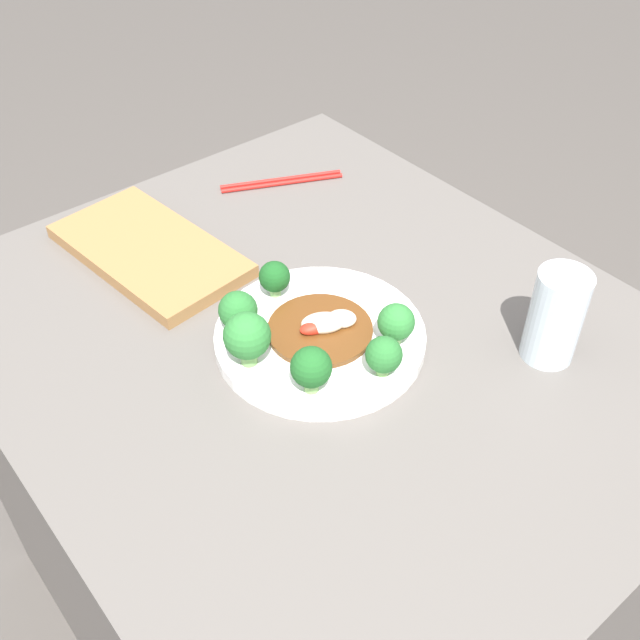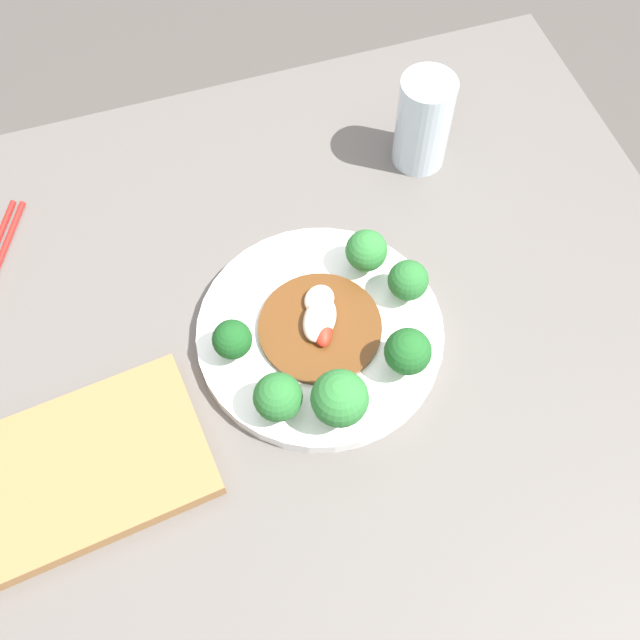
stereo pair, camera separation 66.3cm
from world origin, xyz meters
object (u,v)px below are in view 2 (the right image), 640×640
object	(u,v)px
plate	(320,333)
stirfry_center	(320,323)
broccoli_north	(340,399)
broccoli_northwest	(408,352)
broccoli_west	(410,284)
drinking_glass	(423,122)
broccoli_southwest	(366,251)
broccoli_east	(232,340)
cutting_board	(56,479)
broccoli_northeast	(278,397)

from	to	relation	value
plate	stirfry_center	xyz separation A→B (m)	(-0.00, -0.00, 0.02)
broccoli_north	broccoli_northwest	distance (m)	0.09
broccoli_west	drinking_glass	size ratio (longest dim) A/B	0.42
broccoli_southwest	drinking_glass	size ratio (longest dim) A/B	0.45
broccoli_southwest	broccoli_north	world-z (taller)	broccoli_north
broccoli_east	broccoli_west	bearing A→B (deg)	-178.21
broccoli_east	broccoli_southwest	bearing A→B (deg)	-160.36
broccoli_northwest	broccoli_north	bearing A→B (deg)	19.81
broccoli_southwest	stirfry_center	distance (m)	0.09
broccoli_east	stirfry_center	xyz separation A→B (m)	(-0.10, -0.00, -0.02)
cutting_board	broccoli_northwest	bearing A→B (deg)	-179.18
broccoli_east	stirfry_center	bearing A→B (deg)	-178.17
broccoli_northeast	drinking_glass	xyz separation A→B (m)	(-0.27, -0.28, 0.01)
broccoli_southwest	cutting_board	world-z (taller)	broccoli_southwest
broccoli_northwest	broccoli_northeast	bearing A→B (deg)	2.13
broccoli_west	stirfry_center	bearing A→B (deg)	1.75
drinking_glass	broccoli_southwest	bearing A→B (deg)	49.77
broccoli_west	drinking_glass	distance (m)	0.22
broccoli_southwest	stirfry_center	xyz separation A→B (m)	(0.07, 0.06, -0.02)
broccoli_east	drinking_glass	distance (m)	0.36
stirfry_center	broccoli_southwest	bearing A→B (deg)	-141.67
broccoli_east	broccoli_northwest	world-z (taller)	broccoli_northwest
broccoli_southwest	cutting_board	xyz separation A→B (m)	(0.37, 0.14, -0.04)
broccoli_east	broccoli_northwest	distance (m)	0.18
broccoli_west	cutting_board	bearing A→B (deg)	11.64
broccoli_north	stirfry_center	bearing A→B (deg)	-97.37
broccoli_north	broccoli_northeast	bearing A→B (deg)	-23.88
broccoli_west	broccoli_north	world-z (taller)	broccoli_north
stirfry_center	broccoli_east	bearing A→B (deg)	1.83
broccoli_northwest	broccoli_east	bearing A→B (deg)	-23.35
plate	drinking_glass	size ratio (longest dim) A/B	2.16
drinking_glass	cutting_board	xyz separation A→B (m)	(0.50, 0.28, -0.05)
broccoli_southwest	broccoli_west	bearing A→B (deg)	119.58
plate	drinking_glass	world-z (taller)	drinking_glass
drinking_glass	broccoli_east	bearing A→B (deg)	35.27
plate	broccoli_west	size ratio (longest dim) A/B	5.08
broccoli_west	stirfry_center	world-z (taller)	broccoli_west
stirfry_center	broccoli_west	bearing A→B (deg)	-178.25
broccoli_west	broccoli_southwest	world-z (taller)	broccoli_southwest
broccoli_north	drinking_glass	world-z (taller)	drinking_glass
broccoli_east	cutting_board	xyz separation A→B (m)	(0.20, 0.08, -0.04)
broccoli_southwest	drinking_glass	bearing A→B (deg)	-130.23
plate	stirfry_center	distance (m)	0.02
plate	broccoli_east	xyz separation A→B (m)	(0.09, -0.00, 0.04)
broccoli_east	broccoli_north	distance (m)	0.13
broccoli_northwest	cutting_board	world-z (taller)	broccoli_northwest
broccoli_northwest	plate	bearing A→B (deg)	-45.16
plate	broccoli_southwest	bearing A→B (deg)	-140.37
broccoli_west	stirfry_center	xyz separation A→B (m)	(0.10, 0.00, -0.02)
broccoli_west	plate	bearing A→B (deg)	3.70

